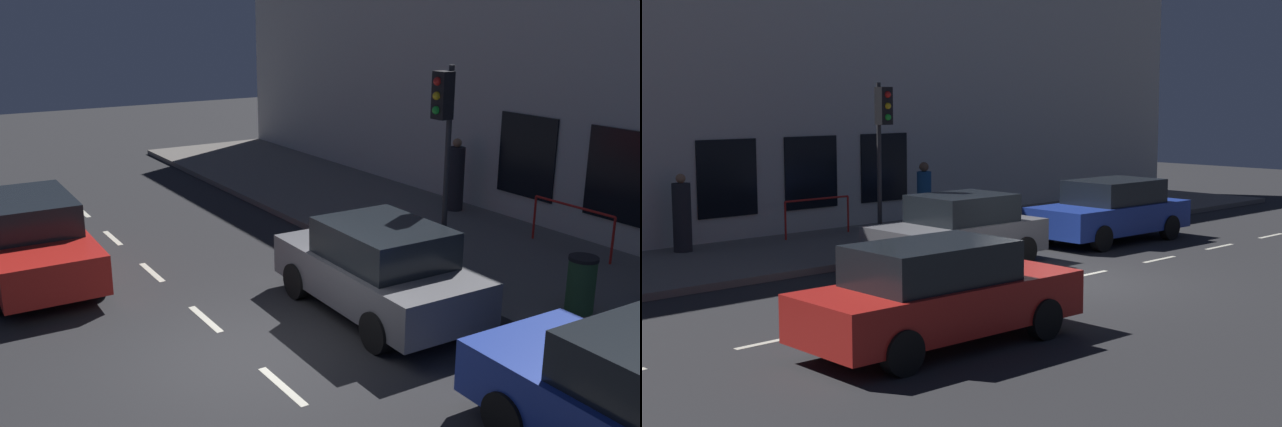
% 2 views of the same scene
% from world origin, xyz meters
% --- Properties ---
extents(ground_plane, '(60.00, 60.00, 0.00)m').
position_xyz_m(ground_plane, '(0.00, 0.00, 0.00)').
color(ground_plane, '#28282B').
extents(sidewalk, '(4.50, 32.00, 0.15)m').
position_xyz_m(sidewalk, '(6.25, 0.00, 0.07)').
color(sidewalk, slate).
rests_on(sidewalk, ground).
extents(building_facade, '(0.65, 32.00, 8.02)m').
position_xyz_m(building_facade, '(8.80, 0.00, 4.00)').
color(building_facade, beige).
rests_on(building_facade, ground).
extents(lane_centre_line, '(0.12, 27.20, 0.01)m').
position_xyz_m(lane_centre_line, '(0.00, -1.00, 0.00)').
color(lane_centre_line, beige).
rests_on(lane_centre_line, ground).
extents(traffic_light, '(0.45, 0.32, 3.86)m').
position_xyz_m(traffic_light, '(4.42, 0.90, 3.02)').
color(traffic_light, '#2D2D30').
rests_on(traffic_light, sidewalk).
extents(parked_car_0, '(2.01, 3.97, 1.58)m').
position_xyz_m(parked_car_0, '(2.58, 0.30, 0.79)').
color(parked_car_0, slate).
rests_on(parked_car_0, ground).
extents(parked_car_1, '(2.06, 4.54, 1.58)m').
position_xyz_m(parked_car_1, '(2.44, -4.98, 0.79)').
color(parked_car_1, '#1E389E').
rests_on(parked_car_1, ground).
extents(parked_car_2, '(1.91, 4.58, 1.58)m').
position_xyz_m(parked_car_2, '(-1.96, 5.11, 0.79)').
color(parked_car_2, red).
rests_on(parked_car_2, ground).
extents(pedestrian_0, '(0.43, 0.43, 1.80)m').
position_xyz_m(pedestrian_0, '(7.80, 4.09, 0.97)').
color(pedestrian_0, '#232328').
rests_on(pedestrian_0, sidewalk).
extents(pedestrian_1, '(0.39, 0.39, 1.81)m').
position_xyz_m(pedestrian_1, '(6.55, -2.26, 0.99)').
color(pedestrian_1, '#1E5189').
rests_on(pedestrian_1, sidewalk).
extents(trash_bin, '(0.48, 0.48, 0.95)m').
position_xyz_m(trash_bin, '(5.20, -1.71, 0.63)').
color(trash_bin, '#2D5633').
rests_on(trash_bin, sidewalk).
extents(red_railing, '(0.05, 2.00, 0.97)m').
position_xyz_m(red_railing, '(7.63, 0.43, 0.87)').
color(red_railing, red).
rests_on(red_railing, sidewalk).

